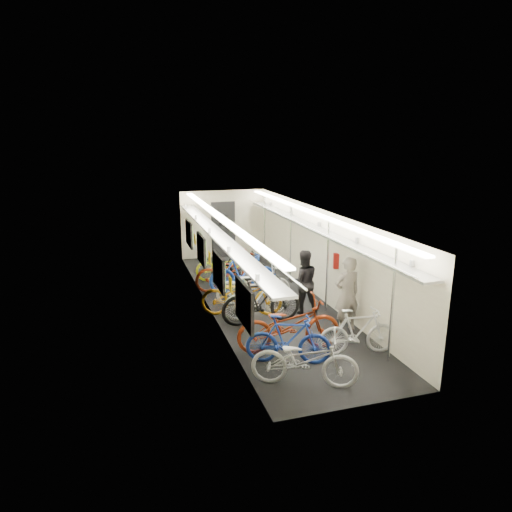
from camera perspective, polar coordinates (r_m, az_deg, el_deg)
train_car_shell at (r=12.14m, az=-1.39°, el=2.51°), size 10.00×10.00×10.00m
bicycle_0 at (r=8.10m, az=6.11°, el=-12.76°), size 1.96×1.37×0.98m
bicycle_1 at (r=8.79m, az=4.07°, el=-10.38°), size 1.69×1.04×0.98m
bicycle_2 at (r=9.27m, az=4.14°, el=-8.57°), size 2.18×0.93×1.12m
bicycle_3 at (r=10.54m, az=0.69°, el=-5.55°), size 1.90×0.57×1.14m
bicycle_4 at (r=11.06m, az=-1.83°, el=-4.86°), size 2.08×1.23×1.03m
bicycle_5 at (r=10.91m, az=0.19°, el=-5.12°), size 1.76×0.66×1.04m
bicycle_6 at (r=11.80m, az=-0.29°, el=-3.60°), size 2.00×0.81×1.03m
bicycle_7 at (r=12.62m, az=-1.63°, el=-2.13°), size 1.93×0.71×1.14m
bicycle_8 at (r=12.92m, az=-3.23°, el=-1.87°), size 2.12×0.92×1.08m
bicycle_9 at (r=13.37m, az=-1.99°, el=-1.42°), size 1.77×0.92×1.02m
bicycle_10 at (r=13.70m, az=-3.81°, el=-1.22°), size 1.89×1.05×0.94m
bicycle_11 at (r=9.33m, az=12.62°, el=-9.22°), size 1.66×0.67×0.97m
passenger_near at (r=10.29m, az=11.29°, el=-4.69°), size 0.65×0.45×1.70m
passenger_mid at (r=11.20m, az=5.90°, el=-3.20°), size 0.83×0.68×1.58m
backpack at (r=11.30m, az=10.32°, el=-0.61°), size 0.29×0.21×0.38m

